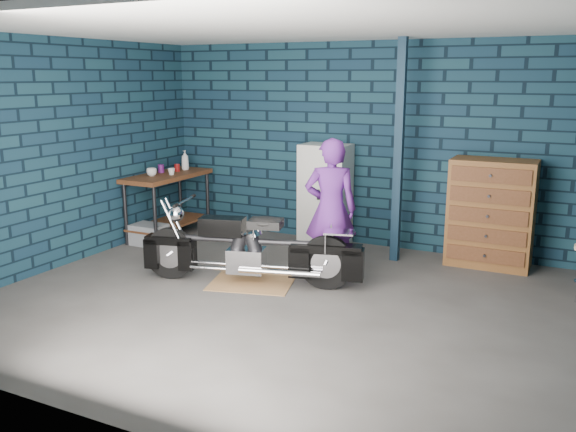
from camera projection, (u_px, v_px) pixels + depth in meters
name	position (u px, v px, depth m)	size (l,w,h in m)	color
ground	(286.00, 303.00, 6.19)	(6.00, 6.00, 0.00)	#504D4B
room_walls	(310.00, 111.00, 6.24)	(6.02, 5.01, 2.71)	#102738
support_post	(399.00, 153.00, 7.35)	(0.10, 0.10, 2.70)	#112638
workbench	(169.00, 205.00, 8.66)	(0.60, 1.40, 0.91)	brown
drip_mat	(251.00, 283.00, 6.78)	(0.90, 0.67, 0.01)	olive
motorcycle	(251.00, 243.00, 6.67)	(2.10, 0.57, 0.93)	black
person	(331.00, 209.00, 6.80)	(0.58, 0.38, 1.60)	#59217C
storage_bin	(149.00, 235.00, 8.31)	(0.46, 0.32, 0.28)	gray
locker	(325.00, 195.00, 8.21)	(0.64, 0.46, 1.37)	silver
tool_chest	(491.00, 213.00, 7.28)	(0.97, 0.54, 1.30)	brown
cup_a	(152.00, 172.00, 8.36)	(0.14, 0.14, 0.11)	beige
cup_b	(172.00, 172.00, 8.45)	(0.10, 0.10, 0.09)	beige
mug_purple	(161.00, 169.00, 8.65)	(0.09, 0.09, 0.12)	#53175F
mug_red	(177.00, 168.00, 8.76)	(0.08, 0.08, 0.11)	maroon
bottle	(185.00, 160.00, 8.90)	(0.11, 0.11, 0.29)	gray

